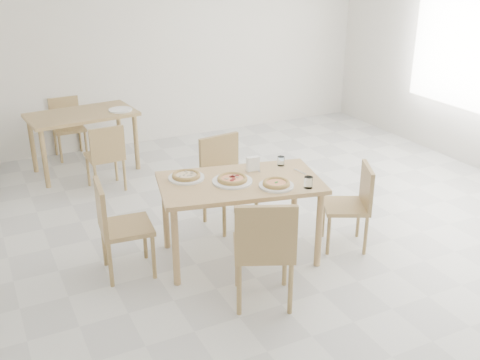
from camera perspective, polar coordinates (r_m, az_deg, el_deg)
name	(u,v)px	position (r m, az deg, el deg)	size (l,w,h in m)	color
main_table	(240,190)	(4.92, 0.00, -1.05)	(1.53, 1.07, 0.75)	tan
chair_south	(264,246)	(4.29, 2.50, -6.69)	(0.61, 0.61, 0.93)	#A38351
chair_north	(225,174)	(5.63, -1.50, 0.58)	(0.50, 0.50, 0.90)	#A38351
chair_west	(116,222)	(4.83, -12.47, -4.22)	(0.46, 0.46, 0.85)	#A38351
chair_east	(354,201)	(5.28, 11.52, -2.07)	(0.53, 0.53, 0.80)	#A38351
plate_margherita	(276,186)	(4.77, 3.70, -0.58)	(0.30, 0.30, 0.02)	white
plate_mushroom	(186,178)	(4.94, -5.47, 0.23)	(0.32, 0.32, 0.02)	white
plate_pepperoni	(232,181)	(4.85, -0.78, -0.12)	(0.35, 0.35, 0.02)	white
pizza_margherita	(276,183)	(4.76, 3.71, -0.33)	(0.25, 0.25, 0.03)	tan
pizza_mushroom	(186,175)	(4.93, -5.48, 0.48)	(0.28, 0.28, 0.03)	tan
pizza_pepperoni	(232,179)	(4.84, -0.79, 0.13)	(0.27, 0.27, 0.03)	tan
tumbler_a	(308,182)	(4.76, 6.96, -0.24)	(0.07, 0.07, 0.10)	white
tumbler_b	(281,161)	(5.22, 4.18, 1.93)	(0.07, 0.07, 0.09)	white
napkin_holder	(253,165)	(5.06, 1.33, 1.58)	(0.13, 0.07, 0.14)	silver
fork_a	(300,172)	(5.10, 6.14, 0.84)	(0.01, 0.16, 0.01)	silver
fork_b	(256,169)	(5.13, 1.60, 1.14)	(0.02, 0.18, 0.01)	silver
second_table	(82,121)	(7.19, -15.75, 5.78)	(1.33, 0.84, 0.75)	#A38351
chair_back_s	(106,153)	(6.56, -13.46, 2.66)	(0.40, 0.40, 0.79)	#A38351
chair_back_n	(67,123)	(7.85, -17.16, 5.56)	(0.40, 0.40, 0.79)	#A38351
plate_empty	(121,110)	(7.16, -12.05, 6.99)	(0.29, 0.29, 0.02)	white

